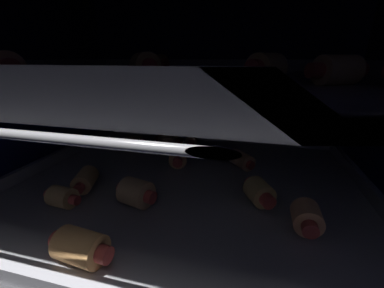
{
  "coord_description": "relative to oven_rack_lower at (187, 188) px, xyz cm",
  "views": [
    {
      "loc": [
        8.4,
        -30.14,
        28.65
      ],
      "look_at": [
        0.0,
        2.71,
        16.59
      ],
      "focal_mm": 22.82,
      "sensor_mm": 36.0,
      "label": 1
    }
  ],
  "objects": [
    {
      "name": "ground_plane",
      "position": [
        0.0,
        -0.0,
        -11.3
      ],
      "size": [
        57.11,
        49.36,
        1.2
      ],
      "primitive_type": "cube",
      "color": "#0C1138"
    },
    {
      "name": "oven_wall_back",
      "position": [
        0.0,
        24.08,
        9.9
      ],
      "size": [
        57.11,
        1.2,
        41.19
      ],
      "primitive_type": "cube",
      "color": "#0C1138",
      "rests_on": "ground_plane"
    },
    {
      "name": "oven_wall_left",
      "position": [
        -27.95,
        -0.0,
        9.9
      ],
      "size": [
        1.2,
        46.96,
        41.19
      ],
      "primitive_type": "cube",
      "color": "#0C1138",
      "rests_on": "ground_plane"
    },
    {
      "name": "oven_rack_lower",
      "position": [
        0.0,
        0.0,
        0.0
      ],
      "size": [
        52.22,
        46.02,
        0.75
      ],
      "color": "slate"
    },
    {
      "name": "baking_tray_lower",
      "position": [
        0.0,
        -0.0,
        0.88
      ],
      "size": [
        48.12,
        39.85,
        2.34
      ],
      "color": "gray",
      "rests_on": "oven_rack_lower"
    },
    {
      "name": "pig_in_blanket_lower_0",
      "position": [
        -13.23,
        9.87,
        2.44
      ],
      "size": [
        4.82,
        3.26,
        2.9
      ],
      "rotation": [
        0.0,
        0.0,
        4.84
      ],
      "color": "tan",
      "rests_on": "baking_tray_lower"
    },
    {
      "name": "pig_in_blanket_lower_1",
      "position": [
        14.61,
        -6.8,
        2.47
      ],
      "size": [
        2.99,
        4.88,
        2.95
      ],
      "rotation": [
        0.0,
        0.0,
        3.13
      ],
      "color": "tan",
      "rests_on": "baking_tray_lower"
    },
    {
      "name": "pig_in_blanket_lower_2",
      "position": [
        -7.59,
        13.54,
        2.3
      ],
      "size": [
        5.85,
        3.23,
        2.61
      ],
      "rotation": [
        0.0,
        0.0,
        1.38
      ],
      "color": "tan",
      "rests_on": "baking_tray_lower"
    },
    {
      "name": "pig_in_blanket_lower_3",
      "position": [
        -5.12,
        -16.17,
        2.48
      ],
      "size": [
        6.04,
        3.38,
        2.97
      ],
      "rotation": [
        0.0,
        0.0,
        4.61
      ],
      "color": "tan",
      "rests_on": "baking_tray_lower"
    },
    {
      "name": "pig_in_blanket_lower_4",
      "position": [
        9.89,
        -2.88,
        2.46
      ],
      "size": [
        4.01,
        5.3,
        2.94
      ],
      "rotation": [
        0.0,
        0.0,
        3.62
      ],
      "color": "tan",
      "rests_on": "baking_tray_lower"
    },
    {
      "name": "pig_in_blanket_lower_5",
      "position": [
        -3.05,
        5.31,
        2.46
      ],
      "size": [
        3.68,
        5.33,
        2.93
      ],
      "rotation": [
        0.0,
        0.0,
        3.41
      ],
      "color": "tan",
      "rests_on": "baking_tray_lower"
    },
    {
      "name": "pig_in_blanket_lower_6",
      "position": [
        -3.34,
        15.16,
        2.22
      ],
      "size": [
        3.19,
        5.54,
        2.44
      ],
      "rotation": [
        0.0,
        0.0,
        0.21
      ],
      "color": "tan",
      "rests_on": "baking_tray_lower"
    },
    {
      "name": "pig_in_blanket_lower_7",
      "position": [
        -4.44,
        -7.0,
        2.65
      ],
      "size": [
        5.3,
        4.02,
        3.31
      ],
      "rotation": [
        0.0,
        0.0,
        4.47
      ],
      "color": "tan",
      "rests_on": "baking_tray_lower"
    },
    {
      "name": "pig_in_blanket_lower_8",
      "position": [
        -12.98,
        -5.11,
        2.29
      ],
      "size": [
        3.68,
        5.54,
        2.6
      ],
      "rotation": [
        0.0,
        0.0,
        0.32
      ],
      "color": "tan",
      "rests_on": "baking_tray_lower"
    },
    {
      "name": "pig_in_blanket_lower_9",
      "position": [
        -12.89,
        -9.5,
        2.24
      ],
      "size": [
        4.78,
        2.76,
        2.49
      ],
      "rotation": [
        0.0,
        0.0,
        4.61
      ],
      "color": "tan",
      "rests_on": "baking_tray_lower"
    },
    {
      "name": "pig_in_blanket_lower_10",
      "position": [
        7.16,
        7.21,
        2.26
      ],
      "size": [
        4.51,
        4.89,
        2.52
      ],
      "rotation": [
        0.0,
        0.0,
        3.84
      ],
      "color": "tan",
      "rests_on": "baking_tray_lower"
    },
    {
      "name": "oven_rack_upper",
      "position": [
        0.0,
        -0.0,
        14.25
      ],
      "size": [
        52.02,
        46.02,
        0.55
      ],
      "color": "slate"
    },
    {
      "name": "baking_tray_upper",
      "position": [
        0.0,
        -0.0,
        15.26
      ],
      "size": [
        48.12,
        39.85,
        3.07
      ],
      "color": "gray",
      "rests_on": "oven_rack_upper"
    },
    {
      "name": "pig_in_blanket_upper_0",
      "position": [
        9.23,
        -4.82,
        17.01
      ],
      "size": [
        4.11,
        5.11,
        2.75
      ],
      "rotation": [
        0.0,
        0.0,
        5.71
      ],
      "color": "tan",
      "rests_on": "baking_tray_upper"
    },
    {
      "name": "pig_in_blanket_upper_1",
      "position": [
        -14.56,
        -11.34,
        17.1
      ],
      "size": [
        4.91,
        4.05,
        2.93
      ],
      "rotation": [
        0.0,
        0.0,
        1.1
      ],
      "color": "tan",
      "rests_on": "baking_tray_upper"
    },
    {
      "name": "pig_in_blanket_upper_2",
      "position": [
        15.15,
        -5.6,
        16.91
      ],
      "size": [
        5.6,
        3.91,
        2.56
      ],
      "rotation": [
        0.0,
        0.0,
        5.22
      ],
      "color": "tan",
      "rests_on": "baking_tray_upper"
    },
    {
      "name": "pig_in_blanket_upper_3",
      "position": [
        -7.59,
        8.65,
        17.04
      ],
      "size": [
        4.78,
        3.68,
        2.81
      ],
      "rotation": [
        0.0,
        0.0,
        4.4
      ],
      "color": "tan",
      "rests_on": "baking_tray_upper"
    },
    {
      "name": "pig_in_blanket_upper_5",
      "position": [
        -4.74,
        -1.72,
        17.11
      ],
      "size": [
        4.87,
        5.54,
        2.95
      ],
      "rotation": [
        0.0,
        0.0,
        0.64
      ],
      "color": "tan",
      "rests_on": "baking_tray_upper"
    }
  ]
}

